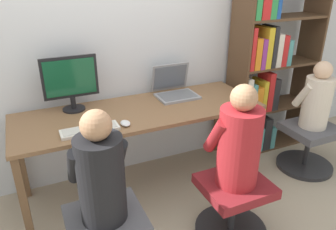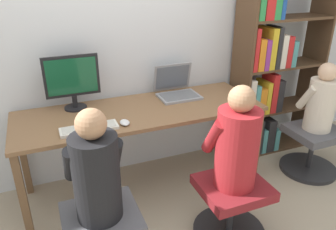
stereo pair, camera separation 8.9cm
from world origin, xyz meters
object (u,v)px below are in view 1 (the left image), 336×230
Objects in this scene: laptop at (175,90)px; person_at_monitor at (101,173)px; keyboard at (90,130)px; person_near_shelf at (317,99)px; desktop_monitor at (71,82)px; bookshelf at (265,73)px; office_chair_right at (233,205)px; office_chair_side at (308,145)px; person_at_laptop at (239,142)px.

person_at_monitor is at bearing -134.53° from laptop.
laptop is 0.87× the size of keyboard.
person_near_shelf is (2.05, 0.39, -0.03)m from person_at_monitor.
person_at_monitor reaches higher than laptop.
desktop_monitor is at bearing 94.70° from keyboard.
desktop_monitor is at bearing 178.17° from bookshelf.
person_at_monitor is (-0.88, -0.90, -0.06)m from laptop.
laptop is at bearing 156.31° from person_near_shelf.
bookshelf is at bearing 11.55° from keyboard.
person_near_shelf is (2.03, -0.56, -0.27)m from desktop_monitor.
office_chair_right is 1.00× the size of office_chair_side.
keyboard is 2.00m from person_near_shelf.
laptop is 0.51× the size of person_at_monitor.
keyboard is at bearing 176.18° from office_chair_side.
laptop is 0.92m from keyboard.
person_at_laptop is 1.35× the size of office_chair_side.
person_at_monitor is 2.15m from office_chair_side.
bookshelf is at bearing -1.83° from desktop_monitor.
person_at_monitor is 0.38× the size of bookshelf.
person_at_laptop is 1.23m from person_near_shelf.
laptop is at bearing 156.11° from office_chair_side.
person_at_laptop reaches higher than person_at_monitor.
office_chair_right is 0.74× the size of person_at_laptop.
person_at_laptop reaches higher than office_chair_right.
office_chair_right is at bearing -90.00° from person_at_laptop.
person_at_monitor reaches higher than person_near_shelf.
person_near_shelf is at bearing 90.00° from office_chair_side.
office_chair_right is at bearing -48.10° from desktop_monitor.
bookshelf is (1.80, 0.37, 0.07)m from keyboard.
keyboard is at bearing 146.67° from office_chair_right.
office_chair_side is at bearing 10.59° from person_at_monitor.
office_chair_side is 0.47m from person_near_shelf.
bookshelf is (0.95, 0.93, 0.59)m from office_chair_right.
person_at_monitor is at bearing -95.88° from keyboard.
office_chair_right is 1.46m from bookshelf.
laptop is 0.56× the size of person_near_shelf.
laptop is 1.39m from office_chair_side.
desktop_monitor is 1.84m from bookshelf.
desktop_monitor reaches higher than office_chair_right.
person_near_shelf reaches higher than office_chair_right.
person_at_monitor reaches higher than keyboard.
keyboard is (0.04, -0.43, -0.22)m from desktop_monitor.
bookshelf is 2.95× the size of person_near_shelf.
keyboard is 0.58× the size of person_at_monitor.
keyboard is at bearing -155.28° from laptop.
person_at_monitor is 0.90m from person_at_laptop.
keyboard reaches higher than office_chair_side.
person_at_laptop is at bearing -159.78° from person_near_shelf.
person_at_laptop is at bearing 90.00° from office_chair_right.
person_at_monitor is at bearing 177.40° from office_chair_right.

